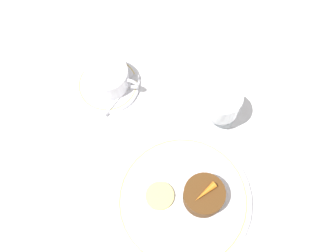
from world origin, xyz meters
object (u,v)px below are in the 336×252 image
object	(u,v)px
coffee_cup	(108,77)
fork	(277,207)
wine_glass	(222,104)
dinner_plate	(181,200)
dessert_cake	(204,195)

from	to	relation	value
coffee_cup	fork	bearing A→B (deg)	-19.53
wine_glass	fork	xyz separation A→B (m)	(0.17, -0.15, -0.08)
coffee_cup	dinner_plate	bearing A→B (deg)	-40.27
coffee_cup	fork	world-z (taller)	coffee_cup
coffee_cup	wine_glass	distance (m)	0.26
wine_glass	dessert_cake	world-z (taller)	wine_glass
dinner_plate	coffee_cup	size ratio (longest dim) A/B	2.33
coffee_cup	wine_glass	size ratio (longest dim) A/B	1.06
wine_glass	dessert_cake	bearing A→B (deg)	-83.58
fork	wine_glass	bearing A→B (deg)	138.37
coffee_cup	dessert_cake	size ratio (longest dim) A/B	1.47
dinner_plate	coffee_cup	bearing A→B (deg)	139.73
fork	dessert_cake	bearing A→B (deg)	-167.50
dinner_plate	wine_glass	xyz separation A→B (m)	(0.02, 0.20, 0.07)
fork	coffee_cup	bearing A→B (deg)	160.47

